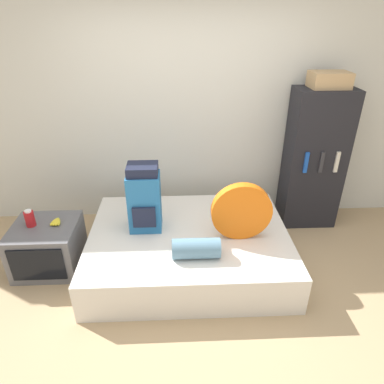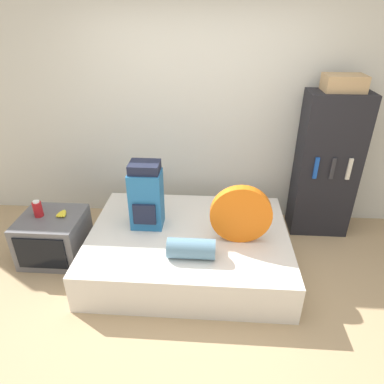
{
  "view_description": "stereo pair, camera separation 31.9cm",
  "coord_description": "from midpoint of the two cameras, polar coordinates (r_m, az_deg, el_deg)",
  "views": [
    {
      "loc": [
        -0.12,
        -2.13,
        2.35
      ],
      "look_at": [
        0.0,
        0.67,
        0.84
      ],
      "focal_mm": 32.0,
      "sensor_mm": 36.0,
      "label": 1
    },
    {
      "loc": [
        0.19,
        -2.13,
        2.35
      ],
      "look_at": [
        0.0,
        0.67,
        0.84
      ],
      "focal_mm": 32.0,
      "sensor_mm": 36.0,
      "label": 2
    }
  ],
  "objects": [
    {
      "name": "canister",
      "position": [
        3.72,
        -22.14,
        -2.69
      ],
      "size": [
        0.09,
        0.09,
        0.17
      ],
      "color": "#B2191E",
      "rests_on": "television"
    },
    {
      "name": "television",
      "position": [
        3.82,
        -19.84,
        -7.13
      ],
      "size": [
        0.62,
        0.6,
        0.48
      ],
      "color": "#5B5B60",
      "rests_on": "ground_plane"
    },
    {
      "name": "cardboard_box",
      "position": [
        3.89,
        26.28,
        15.97
      ],
      "size": [
        0.39,
        0.28,
        0.16
      ],
      "color": "tan",
      "rests_on": "bookshelf"
    },
    {
      "name": "ground_plane",
      "position": [
        3.17,
        2.12,
        -19.53
      ],
      "size": [
        16.0,
        16.0,
        0.0
      ],
      "primitive_type": "plane",
      "color": "tan"
    },
    {
      "name": "bookshelf",
      "position": [
        4.12,
        23.58,
        3.92
      ],
      "size": [
        0.64,
        0.4,
        1.62
      ],
      "color": "black",
      "rests_on": "ground_plane"
    },
    {
      "name": "wall_back",
      "position": [
        3.97,
        3.37,
        12.95
      ],
      "size": [
        8.0,
        0.05,
        2.6
      ],
      "color": "silver",
      "rests_on": "ground_plane"
    },
    {
      "name": "tent_bag",
      "position": [
        3.21,
        10.98,
        -3.79
      ],
      "size": [
        0.57,
        0.09,
        0.57
      ],
      "color": "orange",
      "rests_on": "bed"
    },
    {
      "name": "banana_bunch",
      "position": [
        3.68,
        -18.51,
        -3.49
      ],
      "size": [
        0.12,
        0.14,
        0.04
      ],
      "color": "yellow",
      "rests_on": "television"
    },
    {
      "name": "sleeping_roll",
      "position": [
        3.06,
        2.89,
        -9.5
      ],
      "size": [
        0.43,
        0.18,
        0.18
      ],
      "color": "#5B849E",
      "rests_on": "bed"
    },
    {
      "name": "backpack",
      "position": [
        3.37,
        -4.97,
        -0.78
      ],
      "size": [
        0.31,
        0.28,
        0.68
      ],
      "color": "#23669E",
      "rests_on": "bed"
    },
    {
      "name": "bed",
      "position": [
        3.54,
        2.09,
        -9.27
      ],
      "size": [
        1.97,
        1.49,
        0.39
      ],
      "color": "silver",
      "rests_on": "ground_plane"
    }
  ]
}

